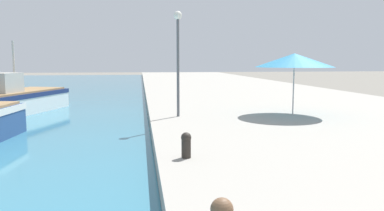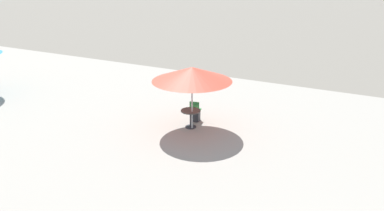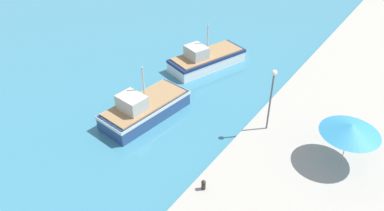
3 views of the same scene
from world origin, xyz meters
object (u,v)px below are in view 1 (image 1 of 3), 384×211
fishing_boat_mid (14,99)px  lamppost (178,46)px  cafe_umbrella_white (294,60)px  mooring_bollard (186,144)px

fishing_boat_mid → lamppost: size_ratio=1.64×
cafe_umbrella_white → lamppost: bearing=176.9°
fishing_boat_mid → cafe_umbrella_white: 15.21m
mooring_bollard → lamppost: bearing=85.8°
cafe_umbrella_white → mooring_bollard: bearing=-130.0°
fishing_boat_mid → cafe_umbrella_white: bearing=-4.5°
cafe_umbrella_white → mooring_bollard: 9.13m
fishing_boat_mid → lamppost: (8.64, -5.68, 2.78)m
cafe_umbrella_white → mooring_bollard: size_ratio=5.36×
lamppost → fishing_boat_mid: bearing=146.6°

